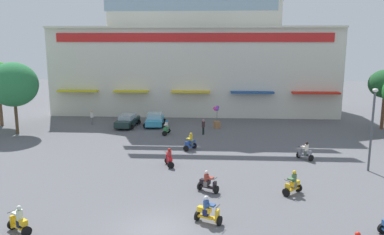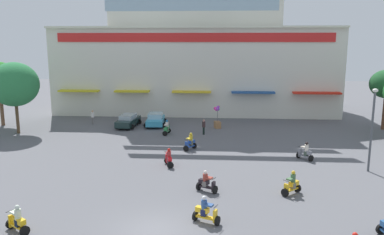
# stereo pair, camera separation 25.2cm
# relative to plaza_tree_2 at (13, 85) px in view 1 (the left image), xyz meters

# --- Properties ---
(ground_plane) EXTENTS (128.00, 128.00, 0.00)m
(ground_plane) POSITION_rel_plaza_tree_2_xyz_m (17.80, -7.37, -5.16)
(ground_plane) COLOR #5A5A5F
(colonial_building) EXTENTS (36.72, 15.02, 22.26)m
(colonial_building) POSITION_rel_plaza_tree_2_xyz_m (17.80, 15.09, 4.30)
(colonial_building) COLOR silver
(colonial_building) RESTS_ON ground
(plaza_tree_2) EXTENTS (4.91, 4.98, 7.44)m
(plaza_tree_2) POSITION_rel_plaza_tree_2_xyz_m (0.00, 0.00, 0.00)
(plaza_tree_2) COLOR brown
(plaza_tree_2) RESTS_ON ground
(parked_car_0) EXTENTS (2.52, 4.59, 1.40)m
(parked_car_0) POSITION_rel_plaza_tree_2_xyz_m (10.80, 3.95, -4.44)
(parked_car_0) COLOR #192C2B
(parked_car_0) RESTS_ON ground
(parked_car_1) EXTENTS (2.62, 4.26, 1.47)m
(parked_car_1) POSITION_rel_plaza_tree_2_xyz_m (13.81, 4.66, -4.43)
(parked_car_1) COLOR #3696BC
(parked_car_1) RESTS_ON ground
(scooter_rider_0) EXTENTS (0.92, 1.45, 1.46)m
(scooter_rider_0) POSITION_rel_plaza_tree_2_xyz_m (17.19, -9.77, -4.56)
(scooter_rider_0) COLOR black
(scooter_rider_0) RESTS_ON ground
(scooter_rider_1) EXTENTS (1.55, 1.06, 1.52)m
(scooter_rider_1) POSITION_rel_plaza_tree_2_xyz_m (20.41, -19.25, -4.53)
(scooter_rider_1) COLOR black
(scooter_rider_1) RESTS_ON ground
(scooter_rider_2) EXTENTS (1.45, 1.09, 1.42)m
(scooter_rider_2) POSITION_rel_plaza_tree_2_xyz_m (20.30, -14.82, -4.58)
(scooter_rider_2) COLOR black
(scooter_rider_2) RESTS_ON ground
(scooter_rider_3) EXTENTS (0.73, 1.54, 1.54)m
(scooter_rider_3) POSITION_rel_plaza_tree_2_xyz_m (15.65, 0.58, -4.53)
(scooter_rider_3) COLOR black
(scooter_rider_3) RESTS_ON ground
(scooter_rider_5) EXTENTS (1.39, 1.34, 1.55)m
(scooter_rider_5) POSITION_rel_plaza_tree_2_xyz_m (25.72, -14.85, -4.54)
(scooter_rider_5) COLOR black
(scooter_rider_5) RESTS_ON ground
(scooter_rider_6) EXTENTS (1.29, 1.35, 1.53)m
(scooter_rider_6) POSITION_rel_plaza_tree_2_xyz_m (28.13, -7.34, -4.54)
(scooter_rider_6) COLOR black
(scooter_rider_6) RESTS_ON ground
(scooter_rider_7) EXTENTS (1.52, 1.23, 1.52)m
(scooter_rider_7) POSITION_rel_plaza_tree_2_xyz_m (10.86, -20.98, -4.55)
(scooter_rider_7) COLOR black
(scooter_rider_7) RESTS_ON ground
(scooter_rider_9) EXTENTS (1.17, 1.42, 1.55)m
(scooter_rider_9) POSITION_rel_plaza_tree_2_xyz_m (18.51, -5.05, -4.52)
(scooter_rider_9) COLOR black
(scooter_rider_9) RESTS_ON ground
(pedestrian_0) EXTENTS (0.49, 0.49, 1.65)m
(pedestrian_0) POSITION_rel_plaza_tree_2_xyz_m (6.40, 4.94, -4.22)
(pedestrian_0) COLOR slate
(pedestrian_0) RESTS_ON ground
(pedestrian_1) EXTENTS (0.40, 0.40, 1.59)m
(pedestrian_1) POSITION_rel_plaza_tree_2_xyz_m (19.48, 0.82, -4.26)
(pedestrian_1) COLOR black
(pedestrian_1) RESTS_ON ground
(streetlamp_near) EXTENTS (0.40, 0.40, 6.24)m
(streetlamp_near) POSITION_rel_plaza_tree_2_xyz_m (32.25, -9.94, -1.49)
(streetlamp_near) COLOR #474C51
(streetlamp_near) RESTS_ON ground
(balloon_vendor_cart) EXTENTS (0.86, 1.04, 2.55)m
(balloon_vendor_cart) POSITION_rel_plaza_tree_2_xyz_m (20.85, 4.00, -3.99)
(balloon_vendor_cart) COLOR #9B6C44
(balloon_vendor_cart) RESTS_ON ground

